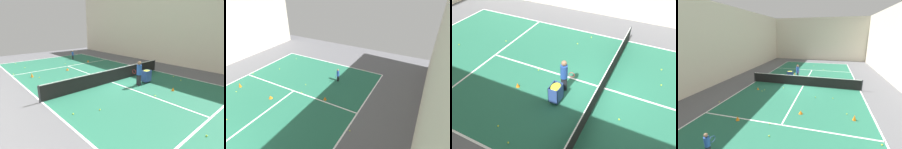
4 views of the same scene
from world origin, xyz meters
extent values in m
plane|color=#5B5B60|center=(0.00, 0.00, 0.00)|extent=(35.38, 35.38, 0.00)
cube|color=#23664C|center=(0.00, 0.00, 0.00)|extent=(10.28, 24.70, 0.00)
cube|color=white|center=(5.14, 0.00, 0.01)|extent=(0.10, 24.70, 0.00)
cube|color=white|center=(0.00, 6.79, 0.01)|extent=(10.28, 0.10, 0.00)
cube|color=white|center=(0.00, 0.00, 0.01)|extent=(0.10, 13.59, 0.00)
cylinder|color=#2D2D33|center=(5.24, 0.00, 0.49)|extent=(0.10, 0.10, 0.99)
cube|color=black|center=(0.00, 0.00, 0.48)|extent=(10.38, 0.03, 0.92)
cube|color=white|center=(0.00, 0.00, 0.96)|extent=(10.38, 0.04, 0.05)
cube|color=black|center=(-0.95, 1.72, 0.39)|extent=(0.23, 0.31, 0.77)
cylinder|color=#234799|center=(-0.95, 1.72, 1.12)|extent=(0.42, 0.42, 0.69)
sphere|color=#846047|center=(-0.95, 1.72, 1.59)|extent=(0.26, 0.26, 0.26)
torus|color=#B22D2D|center=(-0.82, 1.39, 0.94)|extent=(0.09, 0.28, 0.28)
cube|color=#2D478C|center=(-1.81, 1.71, 0.14)|extent=(0.63, 0.47, 0.02)
cube|color=#2D478C|center=(-1.81, 1.49, 0.53)|extent=(0.63, 0.02, 0.79)
cube|color=#2D478C|center=(-1.81, 1.94, 0.53)|extent=(0.63, 0.02, 0.79)
cube|color=#2D478C|center=(-2.12, 1.71, 0.53)|extent=(0.02, 0.47, 0.79)
cube|color=#2D478C|center=(-1.51, 1.71, 0.53)|extent=(0.02, 0.47, 0.79)
ellipsoid|color=yellow|center=(-1.81, 1.71, 0.87)|extent=(0.59, 0.43, 0.16)
cylinder|color=black|center=(-2.03, 1.55, 0.07)|extent=(0.05, 0.05, 0.14)
cylinder|color=black|center=(-1.59, 1.55, 0.07)|extent=(0.05, 0.05, 0.14)
cylinder|color=black|center=(-2.03, 1.88, 0.07)|extent=(0.05, 0.05, 0.14)
cylinder|color=black|center=(-1.59, 1.88, 0.07)|extent=(0.05, 0.05, 0.14)
cone|color=orange|center=(-1.78, 3.88, 0.12)|extent=(0.19, 0.19, 0.23)
sphere|color=yellow|center=(4.53, 2.33, 0.04)|extent=(0.07, 0.07, 0.07)
sphere|color=yellow|center=(-0.18, 3.65, 0.04)|extent=(0.07, 0.07, 0.07)
sphere|color=yellow|center=(2.79, -2.39, 0.04)|extent=(0.07, 0.07, 0.07)
sphere|color=yellow|center=(-0.12, 9.64, 0.04)|extent=(0.07, 0.07, 0.07)
sphere|color=yellow|center=(1.45, -2.54, 0.04)|extent=(0.07, 0.07, 0.07)
sphere|color=yellow|center=(1.58, 7.22, 0.04)|extent=(0.07, 0.07, 0.07)
sphere|color=yellow|center=(-1.65, -1.21, 0.04)|extent=(0.07, 0.07, 0.07)
sphere|color=yellow|center=(-4.16, 3.17, 0.04)|extent=(0.07, 0.07, 0.07)
sphere|color=yellow|center=(-4.62, 2.30, 0.04)|extent=(0.07, 0.07, 0.07)
sphere|color=yellow|center=(3.33, 2.84, 0.04)|extent=(0.07, 0.07, 0.07)
camera|label=1|loc=(8.08, 9.11, 4.13)|focal=28.00mm
camera|label=2|loc=(-8.08, 1.05, 7.44)|focal=28.00mm
camera|label=3|loc=(-8.08, -1.75, 7.26)|focal=35.00mm
camera|label=4|loc=(2.37, -13.70, 4.90)|focal=24.00mm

